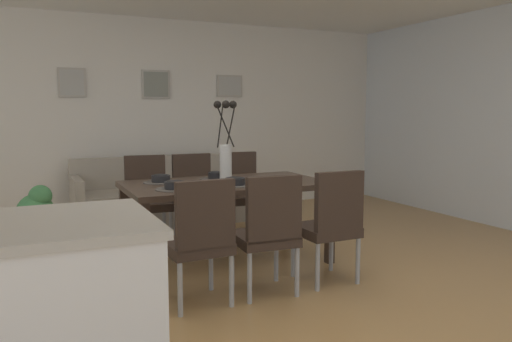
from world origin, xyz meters
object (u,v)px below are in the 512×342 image
(dining_chair_mid_right, at_px, (241,189))
(bowl_far_left, at_px, (235,181))
(dining_table, at_px, (226,190))
(bowl_near_left, at_px, (175,185))
(bowl_far_right, at_px, (217,175))
(sofa, at_px, (161,200))
(framed_picture_center, at_px, (156,84))
(dining_chair_near_left, at_px, (200,236))
(dining_chair_far_right, at_px, (195,193))
(dining_chair_mid_left, at_px, (331,221))
(bowl_near_right, at_px, (161,178))
(dining_chair_near_right, at_px, (147,195))
(potted_plant, at_px, (36,215))
(dining_chair_far_left, at_px, (268,229))
(framed_picture_left, at_px, (72,83))
(framed_picture_right, at_px, (230,86))
(centerpiece_vase, at_px, (226,151))

(dining_chair_mid_right, bearing_deg, bowl_far_left, -115.61)
(dining_table, xyz_separation_m, bowl_near_left, (-0.54, -0.22, 0.11))
(bowl_near_left, xyz_separation_m, bowl_far_right, (0.54, 0.45, 0.00))
(sofa, relative_size, framed_picture_center, 5.55)
(dining_chair_near_left, bearing_deg, dining_chair_far_right, 73.06)
(dining_chair_mid_left, height_order, bowl_near_right, dining_chair_mid_left)
(dining_chair_near_right, xyz_separation_m, bowl_far_left, (0.51, -1.15, 0.27))
(bowl_near_right, bearing_deg, dining_table, -22.60)
(bowl_far_right, distance_m, potted_plant, 1.82)
(dining_chair_mid_right, bearing_deg, bowl_near_left, -133.80)
(dining_chair_far_left, height_order, framed_picture_left, framed_picture_left)
(dining_chair_mid_left, distance_m, framed_picture_right, 3.68)
(dining_chair_near_right, height_order, dining_chair_mid_left, same)
(bowl_far_left, xyz_separation_m, potted_plant, (-1.57, 1.28, -0.41))
(bowl_near_left, height_order, framed_picture_center, framed_picture_center)
(bowl_near_left, bearing_deg, framed_picture_center, 78.88)
(dining_chair_mid_right, xyz_separation_m, sofa, (-0.66, 1.03, -0.23))
(dining_chair_far_right, xyz_separation_m, sofa, (-0.12, 1.03, -0.23))
(bowl_near_left, bearing_deg, centerpiece_vase, 22.69)
(bowl_near_left, relative_size, framed_picture_center, 0.45)
(dining_chair_far_left, xyz_separation_m, framed_picture_right, (1.09, 3.46, 1.22))
(centerpiece_vase, distance_m, sofa, 2.07)
(dining_chair_mid_right, xyz_separation_m, bowl_near_right, (-1.08, -0.68, 0.27))
(bowl_near_left, bearing_deg, bowl_far_right, 39.78)
(framed_picture_left, bearing_deg, dining_table, -67.27)
(dining_chair_far_right, bearing_deg, sofa, 96.39)
(bowl_far_left, bearing_deg, dining_table, 90.00)
(dining_chair_near_left, xyz_separation_m, framed_picture_center, (0.56, 3.46, 1.22))
(dining_chair_near_right, height_order, framed_picture_center, framed_picture_center)
(sofa, height_order, framed_picture_center, framed_picture_center)
(dining_chair_far_left, bearing_deg, dining_chair_near_left, 179.76)
(dining_chair_mid_left, distance_m, bowl_near_right, 1.59)
(dining_table, bearing_deg, dining_chair_mid_right, 59.09)
(dining_chair_near_right, distance_m, dining_chair_far_right, 0.51)
(framed_picture_center, bearing_deg, bowl_far_left, -90.00)
(centerpiece_vase, bearing_deg, dining_chair_far_right, 90.35)
(bowl_near_right, height_order, potted_plant, bowl_near_right)
(dining_chair_mid_right, relative_size, framed_picture_left, 2.52)
(dining_chair_mid_right, xyz_separation_m, framed_picture_right, (0.52, 1.62, 1.22))
(potted_plant, bearing_deg, sofa, 31.01)
(dining_chair_near_left, relative_size, potted_plant, 1.37)
(dining_chair_mid_left, relative_size, bowl_far_left, 5.41)
(dining_chair_near_right, height_order, bowl_near_right, dining_chair_near_right)
(dining_chair_far_left, bearing_deg, bowl_near_right, 113.58)
(dining_chair_near_right, bearing_deg, bowl_near_right, -92.32)
(dining_chair_far_right, xyz_separation_m, centerpiece_vase, (0.01, -0.90, 0.51))
(dining_chair_mid_right, xyz_separation_m, framed_picture_center, (-0.54, 1.62, 1.22))
(dining_chair_mid_right, bearing_deg, dining_chair_far_right, 179.98)
(dining_chair_near_left, xyz_separation_m, dining_chair_mid_left, (1.11, 0.03, 0.00))
(dining_chair_near_left, distance_m, bowl_far_right, 1.32)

